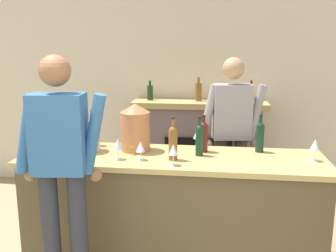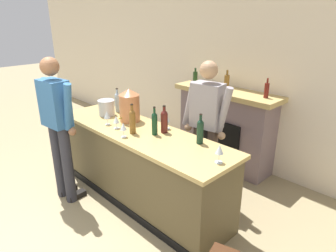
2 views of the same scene
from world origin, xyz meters
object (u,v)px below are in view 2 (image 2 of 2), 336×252
object	(u,v)px
wine_glass_front_left	(123,127)
copper_dispenser	(129,105)
person_customer	(58,125)
wine_bottle_riesling_slim	(155,123)
person_bartender	(206,126)
wine_glass_by_dispenser	(116,120)
wine_glass_back_row	(220,150)
wine_glass_front_right	(167,119)
fireplace_stone	(225,127)
wine_bottle_chardonnay_pale	(118,101)
wine_bottle_burgundy_dark	(132,121)
wine_glass_mid_counter	(107,115)
wine_bottle_cabernet_heavy	(200,130)
ice_bucket_steel	(106,108)
wine_bottle_rose_blush	(164,120)

from	to	relation	value
wine_glass_front_left	copper_dispenser	bearing A→B (deg)	134.95
person_customer	wine_bottle_riesling_slim	world-z (taller)	person_customer
person_bartender	person_customer	bearing A→B (deg)	-133.01
wine_glass_by_dispenser	wine_glass_back_row	bearing A→B (deg)	6.65
copper_dispenser	wine_glass_front_right	bearing A→B (deg)	14.21
fireplace_stone	person_bartender	distance (m)	1.06
wine_bottle_chardonnay_pale	wine_glass_back_row	bearing A→B (deg)	-7.06
wine_bottle_burgundy_dark	wine_glass_by_dispenser	bearing A→B (deg)	-170.59
person_customer	wine_bottle_riesling_slim	distance (m)	1.16
wine_glass_front_right	wine_glass_mid_counter	xyz separation A→B (m)	(-0.62, -0.42, -0.00)
person_customer	wine_glass_front_right	world-z (taller)	person_customer
wine_bottle_cabernet_heavy	wine_glass_front_right	distance (m)	0.55
wine_bottle_burgundy_dark	wine_glass_mid_counter	world-z (taller)	wine_bottle_burgundy_dark
ice_bucket_steel	wine_glass_back_row	world-z (taller)	ice_bucket_steel
wine_bottle_cabernet_heavy	wine_glass_mid_counter	distance (m)	1.23
wine_bottle_riesling_slim	fireplace_stone	bearing A→B (deg)	92.72
ice_bucket_steel	wine_bottle_cabernet_heavy	bearing A→B (deg)	6.68
ice_bucket_steel	wine_bottle_rose_blush	xyz separation A→B (m)	(1.00, 0.12, 0.04)
person_bartender	wine_glass_front_left	size ratio (longest dim) A/B	10.35
wine_bottle_riesling_slim	wine_glass_mid_counter	world-z (taller)	wine_bottle_riesling_slim
wine_bottle_riesling_slim	wine_glass_mid_counter	distance (m)	0.68
person_bartender	copper_dispenser	size ratio (longest dim) A/B	4.16
wine_bottle_rose_blush	wine_glass_front_left	xyz separation A→B (m)	(-0.21, -0.42, -0.03)
person_bartender	wine_bottle_cabernet_heavy	xyz separation A→B (m)	(0.23, -0.39, 0.12)
wine_bottle_chardonnay_pale	person_customer	bearing A→B (deg)	-85.13
wine_bottle_chardonnay_pale	wine_glass_mid_counter	size ratio (longest dim) A/B	1.86
wine_glass_front_left	person_customer	bearing A→B (deg)	-150.26
wine_bottle_rose_blush	wine_glass_back_row	world-z (taller)	wine_bottle_rose_blush
wine_bottle_burgundy_dark	wine_glass_back_row	world-z (taller)	wine_bottle_burgundy_dark
ice_bucket_steel	wine_bottle_cabernet_heavy	xyz separation A→B (m)	(1.49, 0.17, 0.04)
wine_bottle_riesling_slim	wine_glass_front_right	distance (m)	0.22
fireplace_stone	copper_dispenser	distance (m)	1.60
person_bartender	copper_dispenser	world-z (taller)	person_bartender
fireplace_stone	wine_glass_front_left	bearing A→B (deg)	-93.64
ice_bucket_steel	wine_bottle_chardonnay_pale	size ratio (longest dim) A/B	0.67
wine_bottle_riesling_slim	wine_glass_front_left	distance (m)	0.35
fireplace_stone	person_bartender	size ratio (longest dim) A/B	0.93
copper_dispenser	fireplace_stone	bearing A→B (deg)	70.71
wine_bottle_riesling_slim	wine_bottle_burgundy_dark	xyz separation A→B (m)	(-0.21, -0.15, 0.01)
person_customer	wine_bottle_burgundy_dark	size ratio (longest dim) A/B	5.12
ice_bucket_steel	wine_bottle_rose_blush	bearing A→B (deg)	6.84
wine_bottle_chardonnay_pale	wine_glass_front_right	bearing A→B (deg)	1.11
copper_dispenser	wine_bottle_rose_blush	xyz separation A→B (m)	(0.59, 0.04, -0.06)
copper_dispenser	wine_bottle_rose_blush	bearing A→B (deg)	3.82
fireplace_stone	wine_glass_front_right	xyz separation A→B (m)	(0.04, -1.28, 0.46)
wine_bottle_riesling_slim	wine_bottle_chardonnay_pale	world-z (taller)	wine_bottle_chardonnay_pale
person_customer	wine_glass_by_dispenser	world-z (taller)	person_customer
wine_bottle_chardonnay_pale	wine_glass_mid_counter	world-z (taller)	wine_bottle_chardonnay_pale
wine_bottle_rose_blush	wine_bottle_cabernet_heavy	bearing A→B (deg)	6.35
ice_bucket_steel	fireplace_stone	bearing A→B (deg)	58.87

